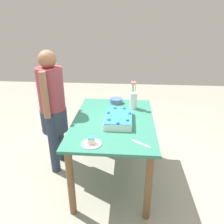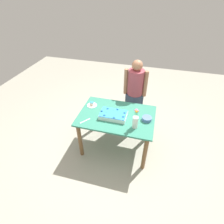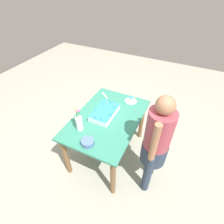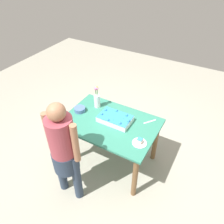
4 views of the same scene
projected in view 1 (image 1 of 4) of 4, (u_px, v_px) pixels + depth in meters
The scene contains 8 objects.
ground_plane at pixel (113, 176), 2.70m from camera, with size 8.00×8.00×0.00m, color #9E9A8B.
dining_table at pixel (113, 131), 2.44m from camera, with size 1.28×0.88×0.78m.
sheet_cake at pixel (119, 118), 2.33m from camera, with size 0.45×0.28×0.10m.
serving_plate_with_slice at pixel (91, 142), 1.93m from camera, with size 0.18×0.18×0.07m.
cake_knife at pixel (141, 144), 1.94m from camera, with size 0.19×0.02×0.00m, color silver.
flower_vase at pixel (133, 99), 2.64m from camera, with size 0.09×0.09×0.34m.
fruit_bowl at pixel (116, 101), 2.84m from camera, with size 0.16×0.16×0.06m, color #4D6A9C.
person_standing at pixel (53, 105), 2.58m from camera, with size 0.45×0.31×1.49m.
Camera 1 is at (2.14, 0.15, 1.83)m, focal length 35.00 mm.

